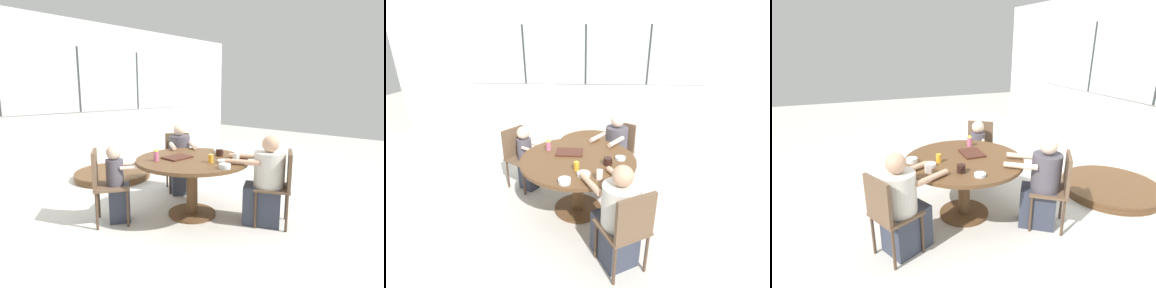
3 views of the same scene
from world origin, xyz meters
The scene contains 18 objects.
ground_plane centered at (0.00, 0.00, 0.00)m, with size 16.00×16.00×0.00m, color beige.
wall_back_with_windows centered at (0.00, 2.91, 1.43)m, with size 8.40×0.08×2.80m.
dining_table centered at (0.00, 0.00, 0.58)m, with size 1.38×1.38×0.73m.
chair_for_woman_green_shirt centered at (0.60, 0.88, 0.53)m, with size 0.56×0.56×0.88m.
chair_for_man_blue_shirt centered at (0.49, -0.94, 0.53)m, with size 0.54×0.54×0.88m.
chair_for_toddler centered at (-0.89, 0.57, 0.53)m, with size 0.55×0.55×0.88m.
person_woman_green_shirt centered at (0.50, 0.74, 0.47)m, with size 0.59×0.66×1.06m.
person_man_blue_shirt centered at (0.41, -0.78, 0.46)m, with size 0.60×0.72×1.05m.
person_toddler centered at (-0.76, 0.49, 0.45)m, with size 0.41×0.36×0.94m.
food_tray_dark centered at (-0.12, 0.14, 0.74)m, with size 0.33×0.25×0.02m.
coffee_mug centered at (0.34, -0.16, 0.77)m, with size 0.10×0.09×0.08m.
sippy_cup centered at (-0.39, 0.22, 0.81)m, with size 0.07×0.07×0.15m.
juice_glass centered at (0.00, -0.30, 0.78)m, with size 0.06×0.06×0.10m.
milk_carton_small centered at (0.24, -0.48, 0.78)m, with size 0.06×0.06×0.10m.
bowl_white_shallow centered at (0.08, -0.43, 0.75)m, with size 0.14×0.14×0.03m.
bowl_cereal centered at (0.50, -0.01, 0.74)m, with size 0.12×0.12×0.03m.
bowl_fruit centered at (-0.10, -0.59, 0.75)m, with size 0.13×0.13×0.05m.
folded_table_stack centered at (0.17, 2.13, 0.06)m, with size 1.32×1.32×0.12m.
Camera 1 is at (-2.59, -2.48, 1.57)m, focal length 28.00 mm.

